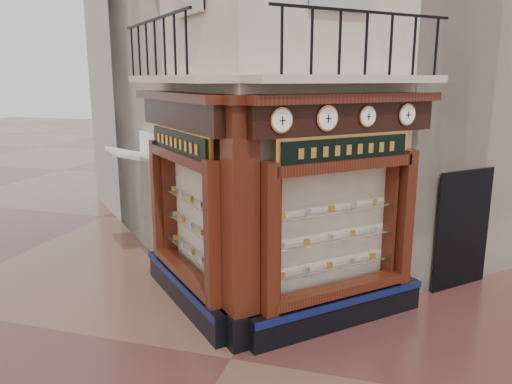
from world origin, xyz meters
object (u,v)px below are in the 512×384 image
at_px(clock_c, 367,116).
at_px(awning, 137,262).
at_px(signboard_left, 179,143).
at_px(clock_d, 407,115).
at_px(clock_a, 281,120).
at_px(signboard_right, 346,149).
at_px(clock_b, 327,118).
at_px(corner_pilaster, 240,228).

height_order(clock_c, awning, clock_c).
bearing_deg(signboard_left, clock_d, -124.03).
bearing_deg(clock_a, signboard_right, 4.89).
bearing_deg(clock_c, signboard_left, 137.49).
relative_size(clock_b, awning, 0.28).
relative_size(clock_a, clock_d, 1.02).
bearing_deg(clock_b, signboard_left, 126.11).
relative_size(clock_b, clock_c, 1.18).
xyz_separation_m(clock_b, signboard_left, (-2.66, 0.42, -0.52)).
bearing_deg(awning, clock_d, -145.18).
bearing_deg(signboard_right, signboard_left, 135.00).
height_order(clock_a, clock_d, clock_a).
xyz_separation_m(clock_c, signboard_left, (-3.22, -0.14, -0.52)).
height_order(corner_pilaster, signboard_right, corner_pilaster).
xyz_separation_m(clock_b, awning, (-4.72, 2.21, -3.62)).
bearing_deg(signboard_right, clock_d, -5.46).
height_order(clock_d, awning, clock_d).
distance_m(clock_c, awning, 6.61).
relative_size(corner_pilaster, clock_d, 10.89).
bearing_deg(awning, clock_c, -152.42).
xyz_separation_m(awning, signboard_left, (2.05, -1.79, 3.10)).
distance_m(clock_b, clock_d, 1.64).
distance_m(corner_pilaster, awning, 4.90).
height_order(clock_a, awning, clock_a).
bearing_deg(clock_b, corner_pilaster, 161.44).
bearing_deg(clock_d, awning, 124.82).
xyz_separation_m(clock_b, clock_c, (0.56, 0.56, 0.00)).
bearing_deg(clock_c, signboard_right, 160.30).
xyz_separation_m(clock_c, awning, (-5.27, 1.65, -3.62)).
height_order(awning, signboard_left, signboard_left).
height_order(clock_a, signboard_right, clock_a).
bearing_deg(signboard_right, clock_c, -19.70).
relative_size(clock_a, awning, 0.27).
distance_m(corner_pilaster, clock_a, 1.79).
relative_size(clock_c, signboard_right, 0.18).
relative_size(awning, signboard_right, 0.73).
relative_size(corner_pilaster, clock_c, 11.88).
relative_size(corner_pilaster, clock_b, 10.09).
height_order(clock_d, signboard_left, clock_d).
distance_m(corner_pilaster, signboard_left, 2.12).
xyz_separation_m(signboard_left, signboard_right, (2.92, 0.00, 0.00)).
bearing_deg(clock_b, awning, 109.88).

